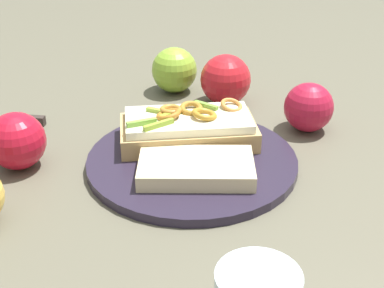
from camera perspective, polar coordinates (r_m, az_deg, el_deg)
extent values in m
plane|color=#565243|center=(0.74, 0.00, -2.20)|extent=(2.00, 2.00, 0.00)
cylinder|color=#261E30|center=(0.74, 0.00, -1.79)|extent=(0.28, 0.28, 0.01)
cube|color=tan|center=(0.77, -0.39, 1.17)|extent=(0.16, 0.21, 0.03)
cube|color=#EDE7C7|center=(0.76, -0.39, 2.49)|extent=(0.14, 0.19, 0.01)
torus|color=#B17C25|center=(0.75, 1.29, 3.08)|extent=(0.04, 0.04, 0.02)
torus|color=#B5792E|center=(0.77, -2.17, 3.57)|extent=(0.04, 0.04, 0.01)
torus|color=#BD7A38|center=(0.78, 4.09, 4.01)|extent=(0.04, 0.04, 0.02)
torus|color=#AA7728|center=(0.77, -0.09, 3.70)|extent=(0.04, 0.04, 0.01)
torus|color=#AD6B23|center=(0.75, -2.46, 3.05)|extent=(0.04, 0.04, 0.02)
cube|color=#71A23A|center=(0.78, 1.50, 4.00)|extent=(0.02, 0.04, 0.01)
cube|color=#8BAB35|center=(0.76, -3.14, 3.35)|extent=(0.01, 0.05, 0.01)
cube|color=#7BAE3F|center=(0.74, -5.13, 2.34)|extent=(0.03, 0.04, 0.01)
cube|color=#8BAC32|center=(0.73, -3.35, 2.17)|extent=(0.04, 0.03, 0.01)
cube|color=#88BA2E|center=(0.76, -2.04, 3.17)|extent=(0.04, 0.03, 0.01)
cube|color=beige|center=(0.69, 0.43, -2.48)|extent=(0.12, 0.16, 0.02)
sphere|color=#84AF31|center=(0.95, -1.84, 7.64)|extent=(0.11, 0.11, 0.08)
sphere|color=red|center=(0.91, 3.47, 6.65)|extent=(0.09, 0.09, 0.08)
sphere|color=#A6152F|center=(0.84, 11.93, 3.73)|extent=(0.10, 0.10, 0.07)
sphere|color=#B01226|center=(0.76, -17.63, 0.31)|extent=(0.10, 0.10, 0.08)
cube|color=#312724|center=(0.88, -16.64, 2.37)|extent=(0.02, 0.06, 0.01)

